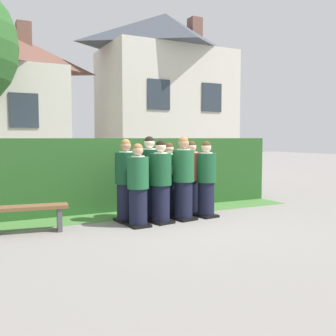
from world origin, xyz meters
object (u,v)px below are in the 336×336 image
at_px(student_front_row_2, 183,180).
at_px(student_rear_row_2, 169,181).
at_px(student_front_row_1, 161,184).
at_px(wooden_bench, 27,213).
at_px(student_in_red_blazer, 192,179).
at_px(student_front_row_3, 206,181).
at_px(student_rear_row_1, 149,179).
at_px(student_front_row_0, 138,187).
at_px(student_rear_row_0, 126,182).

distance_m(student_front_row_2, student_rear_row_2, 0.51).
xyz_separation_m(student_front_row_1, wooden_bench, (-2.45, 0.34, -0.42)).
bearing_deg(student_in_red_blazer, student_front_row_3, -85.97).
height_order(student_front_row_2, student_front_row_3, student_front_row_2).
height_order(student_front_row_3, student_rear_row_1, student_rear_row_1).
distance_m(student_front_row_0, student_front_row_1, 0.52).
relative_size(student_rear_row_2, wooden_bench, 1.09).
height_order(student_front_row_0, wooden_bench, student_front_row_0).
bearing_deg(student_rear_row_1, student_front_row_2, -37.81).
relative_size(student_rear_row_0, student_rear_row_2, 1.05).
height_order(student_rear_row_0, student_rear_row_1, student_rear_row_1).
relative_size(student_front_row_0, student_front_row_2, 0.92).
distance_m(student_rear_row_0, student_in_red_blazer, 1.65).
bearing_deg(wooden_bench, student_rear_row_2, 4.62).
distance_m(student_rear_row_0, student_rear_row_1, 0.56).
xyz_separation_m(student_front_row_1, student_front_row_3, (1.11, 0.10, -0.01)).
xyz_separation_m(student_front_row_2, student_in_red_blazer, (0.53, 0.56, -0.05)).
distance_m(student_front_row_0, student_front_row_2, 1.08).
bearing_deg(student_front_row_3, student_front_row_0, -173.58).
bearing_deg(student_front_row_0, wooden_bench, 167.64).
height_order(student_front_row_1, student_in_red_blazer, student_front_row_1).
bearing_deg(student_front_row_1, student_front_row_3, 5.07).
bearing_deg(student_front_row_0, student_front_row_2, 8.29).
relative_size(student_rear_row_0, student_rear_row_1, 0.97).
bearing_deg(wooden_bench, student_in_red_blazer, 4.80).
xyz_separation_m(student_front_row_0, wooden_bench, (-1.93, 0.42, -0.39)).
xyz_separation_m(student_rear_row_2, student_in_red_blazer, (0.60, 0.06, 0.02)).
bearing_deg(student_front_row_3, wooden_bench, 176.14).
relative_size(student_front_row_1, student_rear_row_2, 1.04).
xyz_separation_m(student_rear_row_1, wooden_bench, (-2.44, -0.17, -0.46)).
relative_size(student_front_row_2, wooden_bench, 1.18).
bearing_deg(student_front_row_2, student_rear_row_2, 97.85).
bearing_deg(student_rear_row_2, student_front_row_2, -82.15).
distance_m(student_front_row_0, wooden_bench, 2.02).
bearing_deg(wooden_bench, student_rear_row_1, 3.89).
relative_size(student_rear_row_2, student_in_red_blazer, 0.98).
xyz_separation_m(student_in_red_blazer, wooden_bench, (-3.52, -0.30, -0.41)).
distance_m(student_rear_row_1, student_rear_row_2, 0.50).
bearing_deg(student_rear_row_2, student_rear_row_1, -171.75).
relative_size(student_front_row_2, student_front_row_3, 1.06).
xyz_separation_m(student_front_row_0, student_rear_row_0, (-0.04, 0.51, 0.04)).
distance_m(student_front_row_2, student_front_row_3, 0.57).
distance_m(student_rear_row_1, student_in_red_blazer, 1.09).
xyz_separation_m(student_rear_row_1, student_rear_row_2, (0.49, 0.07, -0.07)).
relative_size(student_front_row_1, wooden_bench, 1.13).
bearing_deg(student_rear_row_1, student_rear_row_2, 8.25).
xyz_separation_m(student_rear_row_2, wooden_bench, (-2.93, -0.24, -0.39)).
bearing_deg(student_front_row_2, student_front_row_3, 2.86).
height_order(student_front_row_0, student_front_row_2, student_front_row_2).
bearing_deg(student_rear_row_2, student_front_row_0, -146.41).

